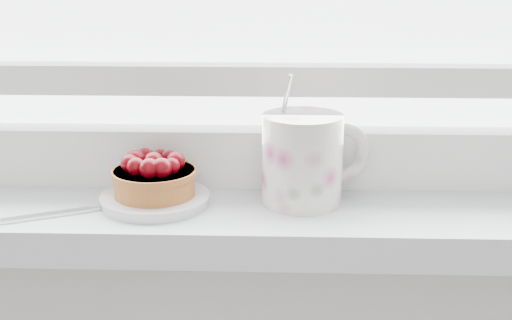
{
  "coord_description": "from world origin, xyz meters",
  "views": [
    {
      "loc": [
        0.07,
        1.13,
        1.22
      ],
      "look_at": [
        0.05,
        1.88,
        1.0
      ],
      "focal_mm": 50.0,
      "sensor_mm": 36.0,
      "label": 1
    }
  ],
  "objects_px": {
    "saucer": "(155,200)",
    "floral_mug": "(305,157)",
    "raspberry_tart": "(154,176)",
    "fork": "(75,211)"
  },
  "relations": [
    {
      "from": "floral_mug",
      "to": "raspberry_tart",
      "type": "bearing_deg",
      "value": -174.8
    },
    {
      "from": "saucer",
      "to": "floral_mug",
      "type": "xyz_separation_m",
      "value": [
        0.17,
        0.02,
        0.05
      ]
    },
    {
      "from": "fork",
      "to": "raspberry_tart",
      "type": "bearing_deg",
      "value": 18.9
    },
    {
      "from": "raspberry_tart",
      "to": "floral_mug",
      "type": "distance_m",
      "value": 0.17
    },
    {
      "from": "raspberry_tart",
      "to": "fork",
      "type": "height_order",
      "value": "raspberry_tart"
    },
    {
      "from": "saucer",
      "to": "floral_mug",
      "type": "height_order",
      "value": "floral_mug"
    },
    {
      "from": "raspberry_tart",
      "to": "fork",
      "type": "xyz_separation_m",
      "value": [
        -0.08,
        -0.03,
        -0.03
      ]
    },
    {
      "from": "fork",
      "to": "saucer",
      "type": "bearing_deg",
      "value": 18.98
    },
    {
      "from": "saucer",
      "to": "floral_mug",
      "type": "distance_m",
      "value": 0.18
    },
    {
      "from": "saucer",
      "to": "fork",
      "type": "distance_m",
      "value": 0.09
    }
  ]
}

